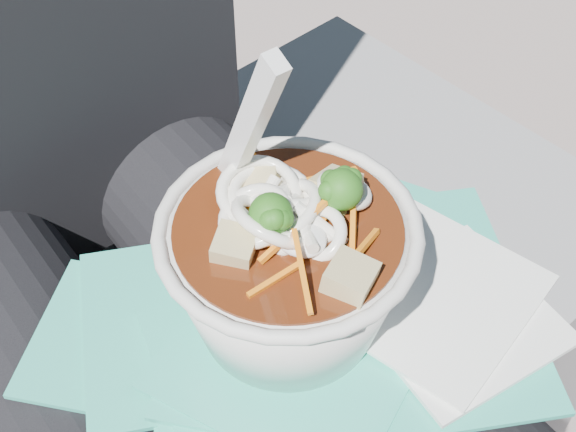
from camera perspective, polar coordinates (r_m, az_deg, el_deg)
lap at (r=0.61m, az=-4.20°, el=-14.52°), size 0.35×0.48×0.16m
person_body at (r=0.64m, az=-8.96°, el=-7.74°), size 0.34×0.94×1.03m
plastic_bag at (r=0.55m, az=-0.38°, el=-7.73°), size 0.37×0.31×0.02m
napkins at (r=0.55m, az=10.88°, el=-6.16°), size 0.16×0.17×0.01m
udon_bowl at (r=0.49m, az=0.00°, el=-3.26°), size 0.16×0.16×0.21m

